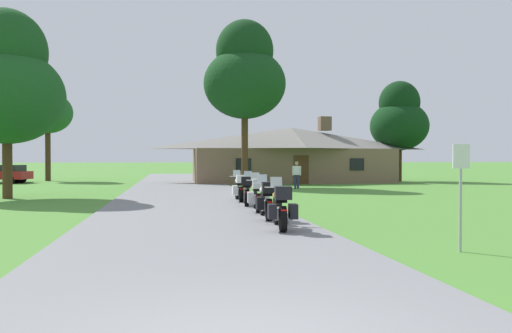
% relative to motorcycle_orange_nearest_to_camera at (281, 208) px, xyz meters
% --- Properties ---
extents(ground_plane, '(500.00, 500.00, 0.00)m').
position_rel_motorcycle_orange_nearest_to_camera_xyz_m(ground_plane, '(-2.06, 11.99, -0.61)').
color(ground_plane, '#4C8433').
extents(asphalt_driveway, '(6.40, 80.00, 0.06)m').
position_rel_motorcycle_orange_nearest_to_camera_xyz_m(asphalt_driveway, '(-2.06, 9.99, -0.58)').
color(asphalt_driveway, slate).
rests_on(asphalt_driveway, ground).
extents(motorcycle_orange_nearest_to_camera, '(0.84, 2.08, 1.30)m').
position_rel_motorcycle_orange_nearest_to_camera_xyz_m(motorcycle_orange_nearest_to_camera, '(0.00, 0.00, 0.00)').
color(motorcycle_orange_nearest_to_camera, black).
rests_on(motorcycle_orange_nearest_to_camera, asphalt_driveway).
extents(motorcycle_white_second_in_row, '(0.76, 2.08, 1.30)m').
position_rel_motorcycle_orange_nearest_to_camera_xyz_m(motorcycle_white_second_in_row, '(0.07, 2.32, 0.00)').
color(motorcycle_white_second_in_row, black).
rests_on(motorcycle_white_second_in_row, asphalt_driveway).
extents(motorcycle_orange_third_in_row, '(0.83, 2.08, 1.30)m').
position_rel_motorcycle_orange_nearest_to_camera_xyz_m(motorcycle_orange_third_in_row, '(0.18, 4.60, 0.00)').
color(motorcycle_orange_third_in_row, black).
rests_on(motorcycle_orange_third_in_row, asphalt_driveway).
extents(motorcycle_green_fourth_in_row, '(0.81, 2.07, 1.30)m').
position_rel_motorcycle_orange_nearest_to_camera_xyz_m(motorcycle_green_fourth_in_row, '(0.17, 6.91, 0.01)').
color(motorcycle_green_fourth_in_row, black).
rests_on(motorcycle_green_fourth_in_row, asphalt_driveway).
extents(motorcycle_silver_farthest_in_row, '(0.72, 2.08, 1.30)m').
position_rel_motorcycle_orange_nearest_to_camera_xyz_m(motorcycle_silver_farthest_in_row, '(0.13, 8.80, 0.00)').
color(motorcycle_silver_farthest_in_row, black).
rests_on(motorcycle_silver_farthest_in_row, asphalt_driveway).
extents(stone_lodge, '(16.16, 6.68, 5.23)m').
position_rel_motorcycle_orange_nearest_to_camera_xyz_m(stone_lodge, '(6.65, 26.77, 1.62)').
color(stone_lodge, brown).
rests_on(stone_lodge, ground).
extents(bystander_white_shirt_near_lodge, '(0.52, 0.33, 1.69)m').
position_rel_motorcycle_orange_nearest_to_camera_xyz_m(bystander_white_shirt_near_lodge, '(4.95, 18.20, 0.34)').
color(bystander_white_shirt_near_lodge, navy).
rests_on(bystander_white_shirt_near_lodge, ground).
extents(metal_signpost_roadside, '(0.36, 0.06, 2.14)m').
position_rel_motorcycle_orange_nearest_to_camera_xyz_m(metal_signpost_roadside, '(2.93, -3.35, 0.74)').
color(metal_signpost_roadside, '#9EA0A5').
rests_on(metal_signpost_roadside, ground).
extents(tree_left_near, '(5.23, 5.23, 8.83)m').
position_rel_motorcycle_orange_nearest_to_camera_xyz_m(tree_left_near, '(-10.28, 12.70, 4.79)').
color(tree_left_near, '#422D19').
rests_on(tree_left_near, ground).
extents(tree_by_lodge_front, '(5.44, 5.44, 11.05)m').
position_rel_motorcycle_orange_nearest_to_camera_xyz_m(tree_by_lodge_front, '(2.07, 20.87, 6.85)').
color(tree_by_lodge_front, '#422D19').
rests_on(tree_by_lodge_front, ground).
extents(tree_left_far, '(4.07, 4.07, 8.89)m').
position_rel_motorcycle_orange_nearest_to_camera_xyz_m(tree_left_far, '(-12.97, 32.47, 5.58)').
color(tree_left_far, '#422D19').
rests_on(tree_left_far, ground).
extents(tree_right_of_lodge, '(4.77, 4.77, 8.28)m').
position_rel_motorcycle_orange_nearest_to_camera_xyz_m(tree_right_of_lodge, '(15.86, 27.01, 4.53)').
color(tree_right_of_lodge, '#422D19').
rests_on(tree_right_of_lodge, ground).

